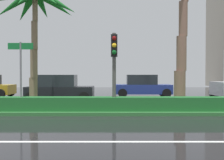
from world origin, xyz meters
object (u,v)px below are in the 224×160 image
at_px(palm_tree_centre_left, 35,6).
at_px(car_in_traffic_fourth, 143,86).
at_px(traffic_signal_median_right, 114,57).
at_px(car_in_traffic_third, 60,88).
at_px(street_name_sign, 21,67).

relative_size(palm_tree_centre_left, car_in_traffic_fourth, 1.46).
bearing_deg(car_in_traffic_fourth, traffic_signal_median_right, -104.76).
relative_size(traffic_signal_median_right, car_in_traffic_third, 0.79).
distance_m(palm_tree_centre_left, traffic_signal_median_right, 5.10).
bearing_deg(palm_tree_centre_left, car_in_traffic_fourth, 48.17).
height_order(palm_tree_centre_left, traffic_signal_median_right, palm_tree_centre_left).
xyz_separation_m(palm_tree_centre_left, traffic_signal_median_right, (3.96, -1.74, -2.71)).
bearing_deg(car_in_traffic_third, car_in_traffic_fourth, 29.41).
bearing_deg(traffic_signal_median_right, car_in_traffic_third, 122.73).
relative_size(street_name_sign, car_in_traffic_third, 0.70).
distance_m(palm_tree_centre_left, car_in_traffic_third, 5.76).
xyz_separation_m(traffic_signal_median_right, car_in_traffic_fourth, (2.30, 8.73, -1.66)).
relative_size(palm_tree_centre_left, traffic_signal_median_right, 1.84).
distance_m(palm_tree_centre_left, street_name_sign, 3.60).
height_order(street_name_sign, car_in_traffic_third, street_name_sign).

